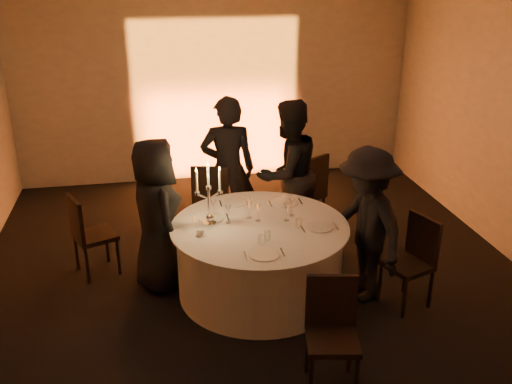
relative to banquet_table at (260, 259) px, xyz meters
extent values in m
plane|color=black|center=(0.00, 0.00, -0.38)|extent=(7.00, 7.00, 0.00)
plane|color=#B5B0A8|center=(0.00, 3.50, 1.12)|extent=(7.00, 0.00, 7.00)
cube|color=black|center=(0.00, 3.20, -0.33)|extent=(0.25, 0.12, 0.10)
cylinder|color=black|center=(0.00, 0.00, -0.37)|extent=(0.60, 0.60, 0.03)
cylinder|color=black|center=(0.00, 0.00, -0.01)|extent=(0.20, 0.20, 0.75)
cylinder|color=white|center=(0.00, 0.00, -0.01)|extent=(1.68, 1.68, 0.75)
cylinder|color=white|center=(0.00, 0.00, 0.38)|extent=(1.80, 1.80, 0.02)
cube|color=black|center=(-1.69, 0.73, 0.06)|extent=(0.54, 0.54, 0.05)
cube|color=black|center=(-1.86, 0.66, 0.32)|extent=(0.20, 0.39, 0.47)
cylinder|color=black|center=(-1.46, 0.64, -0.17)|extent=(0.04, 0.04, 0.44)
cylinder|color=black|center=(-1.60, 0.96, -0.17)|extent=(0.04, 0.04, 0.44)
cylinder|color=black|center=(-1.78, 0.50, -0.17)|extent=(0.04, 0.04, 0.44)
cylinder|color=black|center=(-1.92, 0.82, -0.17)|extent=(0.04, 0.04, 0.44)
cube|color=black|center=(-0.32, 1.35, 0.10)|extent=(0.53, 0.53, 0.05)
cube|color=black|center=(-0.37, 1.16, 0.37)|extent=(0.44, 0.14, 0.50)
cylinder|color=black|center=(-0.10, 1.49, -0.15)|extent=(0.04, 0.04, 0.47)
cylinder|color=black|center=(-0.46, 1.58, -0.15)|extent=(0.04, 0.04, 0.47)
cylinder|color=black|center=(-0.18, 1.13, -0.15)|extent=(0.04, 0.04, 0.47)
cylinder|color=black|center=(-0.55, 1.21, -0.15)|extent=(0.04, 0.04, 0.47)
cube|color=black|center=(0.81, 1.35, 0.11)|extent=(0.62, 0.62, 0.05)
cube|color=black|center=(0.91, 1.17, 0.39)|extent=(0.41, 0.27, 0.52)
cylinder|color=black|center=(0.88, 1.61, -0.14)|extent=(0.04, 0.04, 0.49)
cylinder|color=black|center=(0.54, 1.41, -0.14)|extent=(0.04, 0.04, 0.49)
cylinder|color=black|center=(1.08, 1.28, -0.14)|extent=(0.04, 0.04, 0.49)
cylinder|color=black|center=(0.74, 1.08, -0.14)|extent=(0.04, 0.04, 0.49)
cube|color=black|center=(1.39, -0.50, 0.06)|extent=(0.52, 0.52, 0.05)
cube|color=black|center=(1.56, -0.44, 0.31)|extent=(0.18, 0.40, 0.46)
cylinder|color=black|center=(1.16, -0.40, -0.17)|extent=(0.04, 0.04, 0.44)
cylinder|color=black|center=(1.28, -0.73, -0.17)|extent=(0.04, 0.04, 0.44)
cylinder|color=black|center=(1.49, -0.28, -0.17)|extent=(0.04, 0.04, 0.44)
cylinder|color=black|center=(1.61, -0.61, -0.17)|extent=(0.04, 0.04, 0.44)
cube|color=black|center=(0.29, -1.52, 0.06)|extent=(0.48, 0.48, 0.05)
cube|color=black|center=(0.32, -1.34, 0.32)|extent=(0.41, 0.12, 0.47)
cylinder|color=black|center=(0.08, -1.66, -0.16)|extent=(0.04, 0.04, 0.44)
cylinder|color=black|center=(0.43, -1.73, -0.16)|extent=(0.04, 0.04, 0.44)
cylinder|color=black|center=(0.15, -1.32, -0.16)|extent=(0.04, 0.04, 0.44)
cylinder|color=black|center=(0.49, -1.38, -0.16)|extent=(0.04, 0.04, 0.44)
imported|color=black|center=(-1.02, 0.34, 0.43)|extent=(0.74, 0.92, 1.63)
imported|color=black|center=(-0.13, 1.31, 0.52)|extent=(0.70, 0.50, 1.80)
imported|color=black|center=(0.55, 1.07, 0.51)|extent=(1.08, 0.99, 1.78)
imported|color=black|center=(1.02, -0.27, 0.42)|extent=(0.85, 1.16, 1.61)
cylinder|color=white|center=(-0.46, 0.24, 0.39)|extent=(0.26, 0.26, 0.01)
cube|color=silver|center=(-0.63, 0.24, 0.39)|extent=(0.01, 0.17, 0.01)
cube|color=silver|center=(-0.29, 0.24, 0.39)|extent=(0.02, 0.17, 0.01)
sphere|color=yellow|center=(-0.46, 0.24, 0.43)|extent=(0.07, 0.07, 0.07)
cylinder|color=white|center=(-0.15, 0.60, 0.39)|extent=(0.27, 0.27, 0.01)
cube|color=silver|center=(-0.32, 0.60, 0.39)|extent=(0.02, 0.17, 0.01)
cube|color=silver|center=(0.02, 0.60, 0.39)|extent=(0.01, 0.17, 0.01)
cylinder|color=white|center=(0.38, 0.50, 0.39)|extent=(0.28, 0.28, 0.01)
cube|color=silver|center=(0.21, 0.50, 0.39)|extent=(0.02, 0.17, 0.01)
cube|color=silver|center=(0.55, 0.50, 0.39)|extent=(0.01, 0.17, 0.01)
cylinder|color=white|center=(0.57, -0.17, 0.39)|extent=(0.26, 0.26, 0.01)
cube|color=silver|center=(0.40, -0.17, 0.39)|extent=(0.02, 0.17, 0.01)
cube|color=silver|center=(0.74, -0.17, 0.39)|extent=(0.01, 0.17, 0.01)
cylinder|color=white|center=(-0.08, -0.61, 0.39)|extent=(0.29, 0.29, 0.01)
cube|color=silver|center=(-0.25, -0.61, 0.39)|extent=(0.02, 0.17, 0.01)
cube|color=silver|center=(0.09, -0.61, 0.39)|extent=(0.01, 0.17, 0.01)
cylinder|color=white|center=(-0.60, -0.11, 0.39)|extent=(0.11, 0.11, 0.01)
cylinder|color=white|center=(-0.60, -0.11, 0.42)|extent=(0.07, 0.07, 0.06)
cylinder|color=silver|center=(-0.49, 0.11, 0.40)|extent=(0.13, 0.13, 0.02)
sphere|color=silver|center=(-0.49, 0.11, 0.46)|extent=(0.07, 0.07, 0.07)
cylinder|color=silver|center=(-0.49, 0.11, 0.59)|extent=(0.03, 0.03, 0.35)
cylinder|color=silver|center=(-0.49, 0.11, 0.78)|extent=(0.06, 0.06, 0.03)
cylinder|color=silver|center=(-0.49, 0.11, 0.90)|extent=(0.02, 0.02, 0.23)
cone|color=orange|center=(-0.49, 0.11, 1.04)|extent=(0.02, 0.02, 0.04)
cylinder|color=silver|center=(-0.55, 0.11, 0.70)|extent=(0.13, 0.02, 0.08)
cylinder|color=silver|center=(-0.60, 0.11, 0.73)|extent=(0.05, 0.05, 0.03)
cylinder|color=silver|center=(-0.60, 0.11, 0.85)|extent=(0.02, 0.02, 0.23)
cone|color=orange|center=(-0.60, 0.11, 0.98)|extent=(0.02, 0.02, 0.04)
cylinder|color=silver|center=(-0.43, 0.11, 0.70)|extent=(0.13, 0.02, 0.08)
cylinder|color=silver|center=(-0.38, 0.11, 0.73)|extent=(0.05, 0.05, 0.03)
cylinder|color=silver|center=(-0.38, 0.11, 0.85)|extent=(0.02, 0.02, 0.23)
cone|color=orange|center=(-0.38, 0.11, 0.98)|extent=(0.02, 0.02, 0.04)
cylinder|color=white|center=(-0.43, 0.28, 0.39)|extent=(0.06, 0.06, 0.01)
cylinder|color=white|center=(-0.43, 0.28, 0.44)|extent=(0.01, 0.01, 0.10)
cone|color=white|center=(-0.43, 0.28, 0.53)|extent=(0.07, 0.07, 0.09)
cylinder|color=white|center=(-0.07, 0.19, 0.39)|extent=(0.06, 0.06, 0.01)
cylinder|color=white|center=(-0.07, 0.19, 0.44)|extent=(0.01, 0.01, 0.10)
cone|color=white|center=(-0.07, 0.19, 0.53)|extent=(0.07, 0.07, 0.09)
cylinder|color=white|center=(0.29, 0.06, 0.39)|extent=(0.06, 0.06, 0.01)
cylinder|color=white|center=(0.29, 0.06, 0.44)|extent=(0.01, 0.01, 0.10)
cone|color=white|center=(0.29, 0.06, 0.53)|extent=(0.07, 0.07, 0.09)
cylinder|color=white|center=(0.37, 0.17, 0.39)|extent=(0.06, 0.06, 0.01)
cylinder|color=white|center=(0.37, 0.17, 0.44)|extent=(0.01, 0.01, 0.10)
cone|color=white|center=(0.37, 0.17, 0.53)|extent=(0.07, 0.07, 0.09)
cylinder|color=white|center=(-0.30, 0.12, 0.39)|extent=(0.06, 0.06, 0.01)
cylinder|color=white|center=(-0.30, 0.12, 0.44)|extent=(0.01, 0.01, 0.10)
cone|color=white|center=(-0.30, 0.12, 0.53)|extent=(0.07, 0.07, 0.09)
cylinder|color=white|center=(0.00, 0.11, 0.39)|extent=(0.06, 0.06, 0.01)
cylinder|color=white|center=(0.00, 0.11, 0.44)|extent=(0.01, 0.01, 0.10)
cone|color=white|center=(0.00, 0.11, 0.53)|extent=(0.07, 0.07, 0.09)
cylinder|color=white|center=(0.01, -0.33, 0.43)|extent=(0.07, 0.07, 0.09)
cylinder|color=white|center=(-0.06, -0.40, 0.43)|extent=(0.07, 0.07, 0.09)
cylinder|color=white|center=(0.37, -0.12, 0.43)|extent=(0.07, 0.07, 0.09)
camera|label=1|loc=(-1.00, -5.07, 2.87)|focal=40.00mm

